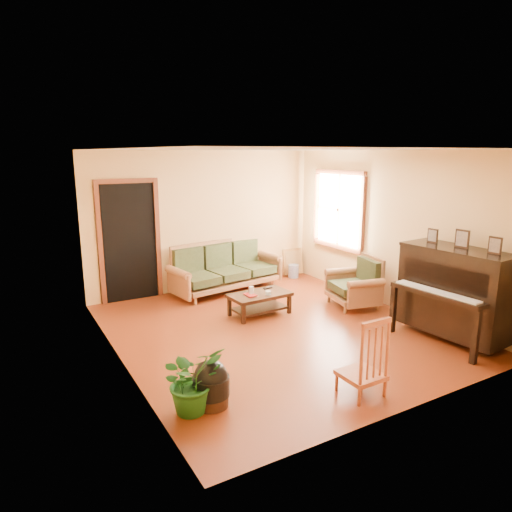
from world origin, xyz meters
TOP-DOWN VIEW (x-y plane):
  - floor at (0.00, 0.00)m, footprint 5.00×5.00m
  - doorway at (-1.45, 2.48)m, footprint 1.08×0.16m
  - window at (2.21, 1.30)m, footprint 0.12×1.36m
  - sofa at (0.22, 2.09)m, footprint 2.25×1.21m
  - coffee_table at (0.10, 0.67)m, footprint 1.01×0.59m
  - armchair at (1.69, 0.24)m, footprint 0.98×1.01m
  - piano at (1.94, -1.51)m, footprint 0.97×1.53m
  - footstool at (-1.70, -1.42)m, footprint 0.47×0.47m
  - red_chair at (-0.21, -2.02)m, footprint 0.42×0.46m
  - leaning_frame at (1.96, 2.43)m, footprint 0.45×0.14m
  - ceramic_crock at (1.85, 2.24)m, footprint 0.28×0.28m
  - potted_plant at (-1.91, -1.42)m, footprint 0.71×0.64m
  - book at (-0.16, 0.64)m, footprint 0.16×0.21m
  - candle at (-0.05, 0.67)m, footprint 0.10×0.10m
  - glass_jar at (0.19, 0.54)m, footprint 0.12×0.12m
  - remote at (0.36, 0.83)m, footprint 0.17×0.06m

SIDE VIEW (x-z plane):
  - floor at x=0.00m, z-range 0.00..0.00m
  - ceramic_crock at x=1.85m, z-range 0.00..0.27m
  - coffee_table at x=0.10m, z-range 0.00..0.36m
  - footstool at x=-1.70m, z-range 0.00..0.37m
  - leaning_frame at x=1.96m, z-range 0.00..0.59m
  - potted_plant at x=-1.91m, z-range 0.00..0.69m
  - remote at x=0.36m, z-range 0.36..0.37m
  - book at x=-0.16m, z-range 0.36..0.38m
  - glass_jar at x=0.19m, z-range 0.36..0.42m
  - candle at x=-0.05m, z-range 0.36..0.49m
  - armchair at x=1.69m, z-range 0.00..0.86m
  - red_chair at x=-0.21m, z-range 0.00..0.90m
  - sofa at x=0.22m, z-range 0.00..0.92m
  - piano at x=1.94m, z-range 0.00..1.30m
  - doorway at x=-1.45m, z-range 0.00..2.05m
  - window at x=2.21m, z-range 0.77..2.23m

